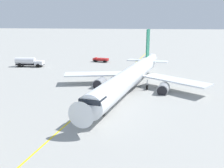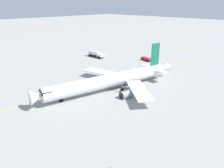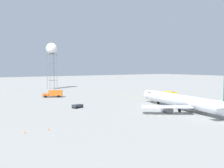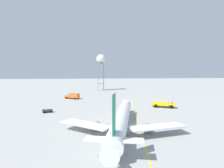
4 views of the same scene
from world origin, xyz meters
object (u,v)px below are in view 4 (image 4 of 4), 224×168
object	(u,v)px
airliner_main	(121,120)
baggage_truck_truck	(47,111)
fire_tender_truck	(163,104)
catering_truck_truck	(73,96)
radar_tower	(101,60)

from	to	relation	value
airliner_main	baggage_truck_truck	size ratio (longest dim) A/B	11.29
fire_tender_truck	catering_truck_truck	distance (m)	49.00
airliner_main	baggage_truck_truck	world-z (taller)	airliner_main
catering_truck_truck	radar_tower	world-z (taller)	radar_tower
airliner_main	radar_tower	xyz separation A→B (m)	(99.63, 1.64, 20.91)
fire_tender_truck	radar_tower	bearing A→B (deg)	131.39
airliner_main	fire_tender_truck	world-z (taller)	airliner_main
airliner_main	baggage_truck_truck	bearing A→B (deg)	58.68
fire_tender_truck	baggage_truck_truck	bearing A→B (deg)	-150.42
airliner_main	radar_tower	world-z (taller)	radar_tower
baggage_truck_truck	catering_truck_truck	world-z (taller)	catering_truck_truck
baggage_truck_truck	airliner_main	bearing A→B (deg)	118.71
baggage_truck_truck	catering_truck_truck	distance (m)	33.55
fire_tender_truck	baggage_truck_truck	world-z (taller)	fire_tender_truck
airliner_main	baggage_truck_truck	distance (m)	33.88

